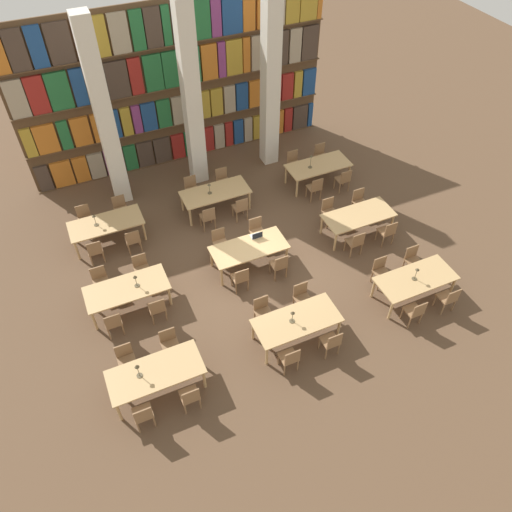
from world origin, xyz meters
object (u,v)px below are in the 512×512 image
at_px(chair_1, 200,374).
at_px(reading_table_6, 91,283).
at_px(reading_table_1, 329,283).
at_px(desk_lamp_2, 151,313).
at_px(chair_4, 345,310).
at_px(chair_20, 321,224).
at_px(chair_12, 167,352).
at_px(chair_15, 152,303).
at_px(pillar_right, 194,120).
at_px(chair_22, 337,211).
at_px(pillar_center, 135,144).
at_px(reading_table_0, 244,368).
at_px(chair_23, 297,199).
at_px(desk_lamp_7, 253,175).
at_px(pillar_left, 59,175).
at_px(reading_table_2, 383,227).
at_px(chair_35, 241,181).
at_px(chair_21, 281,211).
at_px(desk_lamp_6, 176,222).
at_px(desk_lamp_1, 384,218).
at_px(chair_14, 198,326).
at_px(chair_7, 312,269).
at_px(chair_3, 231,345).
at_px(chair_17, 218,257).
at_px(laptop, 70,284).
at_px(chair_29, 153,234).
at_px(chair_13, 120,325).
at_px(reading_table_5, 310,206).
at_px(chair_8, 399,247).
at_px(chair_24, 95,310).
at_px(chair_5, 292,289).
at_px(chair_0, 259,408).
at_px(chair_28, 191,250).
at_px(desk_lamp_5, 99,267).
at_px(chair_26, 128,288).
at_px(chair_2, 288,374).
at_px(chair_11, 367,217).
at_px(chair_18, 282,259).
at_px(chair_19, 239,242).
at_px(desk_lamp_4, 311,195).
at_px(reading_table_4, 250,253).
at_px(reading_table_3, 158,320).
at_px(desk_lamp_3, 247,246).
at_px(chair_33, 223,191).
at_px(desk_lamp_0, 252,349).
at_px(chair_16, 262,275).
at_px(chair_32, 259,202).
at_px(chair_25, 56,289).
at_px(chair_6, 363,289).
at_px(chair_30, 214,234).

bearing_deg(chair_1, reading_table_6, -98.78).
xyz_separation_m(reading_table_1, desk_lamp_2, (-3.87, 2.58, 0.40)).
bearing_deg(chair_4, chair_20, 36.57).
bearing_deg(chair_12, chair_15, 55.47).
bearing_deg(pillar_right, chair_22, -74.89).
distance_m(pillar_center, reading_table_0, 8.03).
xyz_separation_m(chair_23, desk_lamp_7, (-0.29, 1.72, 0.55)).
relative_size(pillar_left, chair_23, 6.72).
relative_size(reading_table_2, chair_35, 2.44).
bearing_deg(chair_21, desk_lamp_6, -26.78).
distance_m(desk_lamp_1, chair_14, 6.86).
relative_size(chair_7, chair_22, 1.00).
bearing_deg(desk_lamp_2, chair_4, -45.45).
bearing_deg(chair_3, chair_17, -136.55).
distance_m(laptop, chair_29, 3.37).
bearing_deg(chair_13, reading_table_5, 173.98).
bearing_deg(reading_table_0, chair_8, -6.79).
height_order(reading_table_1, chair_24, chair_24).
bearing_deg(reading_table_6, chair_5, -54.98).
relative_size(reading_table_6, desk_lamp_6, 4.90).
bearing_deg(chair_0, chair_15, 74.54).
bearing_deg(chair_28, desk_lamp_5, 161.67).
height_order(chair_23, chair_26, same).
bearing_deg(chair_13, pillar_right, -153.76).
xyz_separation_m(pillar_center, chair_35, (4.11, -0.91, -2.51)).
bearing_deg(chair_14, chair_7, -16.46).
bearing_deg(reading_table_6, chair_4, -62.70).
bearing_deg(laptop, chair_8, 138.80).
bearing_deg(chair_2, chair_11, 11.69).
bearing_deg(chair_22, chair_3, -172.02).
distance_m(chair_7, chair_18, 1.00).
distance_m(pillar_right, desk_lamp_6, 4.02).
xyz_separation_m(reading_table_1, chair_19, (0.47, 3.32, -0.17)).
xyz_separation_m(chair_19, desk_lamp_4, (3.05, -0.73, 0.55)).
relative_size(chair_11, chair_21, 1.00).
height_order(reading_table_2, reading_table_4, same).
height_order(reading_table_3, chair_26, chair_26).
relative_size(reading_table_1, chair_8, 2.44).
xyz_separation_m(chair_2, chair_5, (2.62, 1.52, 0.00)).
relative_size(desk_lamp_3, chair_33, 0.45).
height_order(desk_lamp_0, chair_8, desk_lamp_0).
height_order(chair_13, chair_16, same).
xyz_separation_m(desk_lamp_4, chair_32, (-0.54, 1.74, -0.55)).
distance_m(desk_lamp_0, chair_5, 3.08).
relative_size(reading_table_4, desk_lamp_6, 4.90).
xyz_separation_m(chair_11, chair_23, (-0.16, 2.59, 0.00)).
bearing_deg(chair_25, chair_3, 100.86).
bearing_deg(desk_lamp_1, chair_6, -165.70).
height_order(reading_table_0, chair_33, chair_33).
xyz_separation_m(chair_20, chair_30, (-2.48, 2.43, 0.00)).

